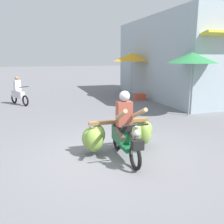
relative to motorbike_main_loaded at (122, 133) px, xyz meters
The scene contains 7 objects.
ground_plane 0.62m from the motorbike_main_loaded, behind, with size 120.00×120.00×0.00m, color slate.
motorbike_main_loaded is the anchor object (origin of this frame).
motorbike_distant_ahead_left 8.02m from the motorbike_main_loaded, 109.70° to the left, with size 0.93×1.43×1.40m.
shopfront_building 9.51m from the motorbike_main_loaded, 52.37° to the left, with size 3.12×9.17×4.46m.
market_umbrella_near_shop 5.16m from the motorbike_main_loaded, 36.58° to the left, with size 1.94×1.94×2.49m.
market_umbrella_further_along 9.08m from the motorbike_main_loaded, 66.36° to the left, with size 2.21×2.21×2.56m.
produce_crate 7.75m from the motorbike_main_loaded, 62.72° to the left, with size 0.56×0.40×0.36m, color #CC4C38.
Camera 1 is at (-1.65, -5.35, 2.31)m, focal length 39.70 mm.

